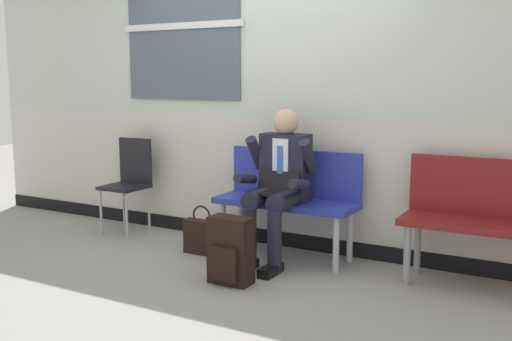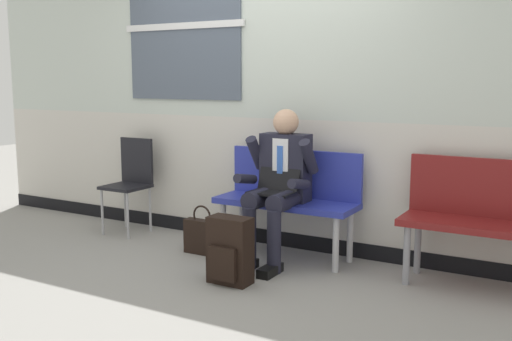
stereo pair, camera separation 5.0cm
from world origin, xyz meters
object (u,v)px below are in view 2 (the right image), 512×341
backpack (229,251)px  bench_with_person (289,194)px  bench_empty (485,214)px  handbag (202,236)px  person_seated (278,182)px  folding_chair (131,176)px

backpack → bench_with_person: bearing=86.1°
bench_empty → handbag: (-2.20, -0.34, -0.38)m
bench_empty → handbag: 2.26m
bench_with_person → bench_empty: (1.55, 0.00, 0.01)m
backpack → handbag: 0.79m
person_seated → backpack: person_seated is taller
person_seated → handbag: bearing=-168.0°
bench_empty → folding_chair: bearing=-179.0°
bench_empty → person_seated: bearing=-172.6°
person_seated → bench_with_person: bearing=90.0°
bench_empty → handbag: bench_empty is taller
bench_empty → person_seated: 1.56m
handbag → folding_chair: (-1.03, 0.28, 0.39)m
backpack → handbag: size_ratio=1.16×
bench_with_person → folding_chair: size_ratio=1.31×
backpack → folding_chair: size_ratio=0.54×
backpack → folding_chair: folding_chair is taller
person_seated → folding_chair: (-1.69, 0.15, -0.12)m
handbag → bench_empty: bearing=8.7°
bench_with_person → backpack: bearing=-93.9°
bench_empty → folding_chair: 3.23m
person_seated → backpack: size_ratio=2.51×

